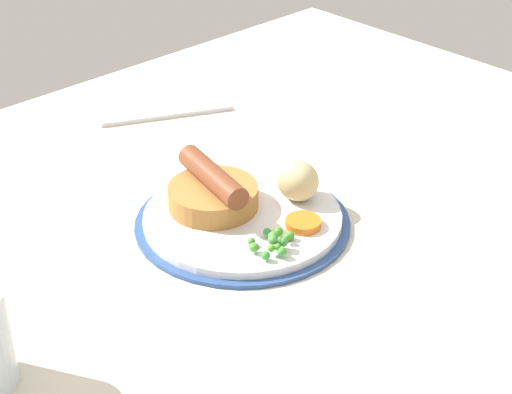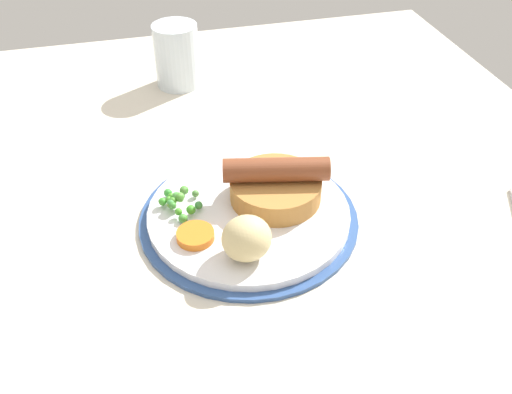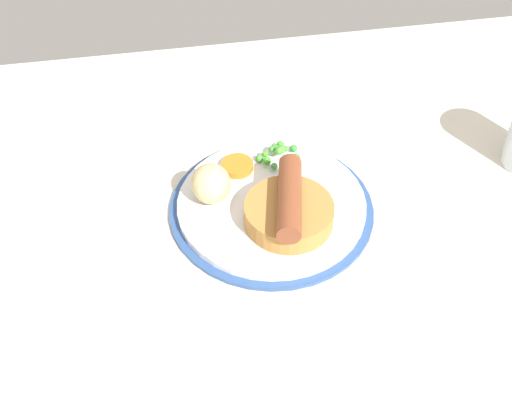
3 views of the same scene
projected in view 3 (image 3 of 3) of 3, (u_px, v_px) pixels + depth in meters
dining_table at (248, 254)px, 79.50cm from camera, size 110.00×80.00×3.00cm
dinner_plate at (271, 207)px, 81.73cm from camera, size 23.48×23.48×1.40cm
sausage_pudding at (289, 210)px, 77.66cm from camera, size 9.90×11.50×5.10cm
pea_pile at (279, 153)px, 85.74cm from camera, size 5.37×4.50×1.92cm
potato_chunk_0 at (211, 184)px, 79.98cm from camera, size 4.76×5.12×4.58cm
carrot_slice_1 at (237, 166)px, 84.82cm from camera, size 4.71×4.71×0.83cm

